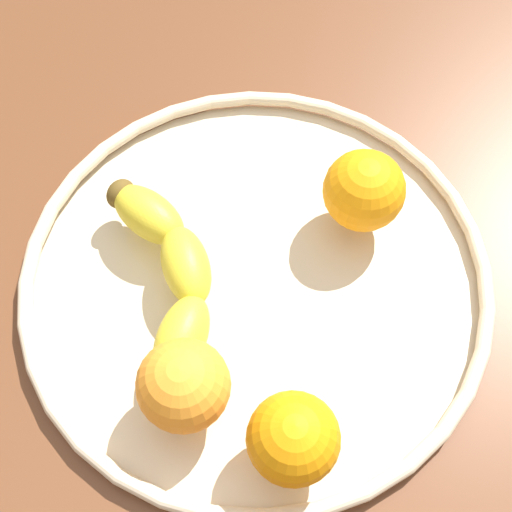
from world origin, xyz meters
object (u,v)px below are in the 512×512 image
at_px(orange_back_right, 293,439).
at_px(orange_center, 183,385).
at_px(banana, 169,268).
at_px(fruit_bowl, 256,279).
at_px(orange_front_left, 364,190).

distance_m(orange_back_right, orange_center, 0.08).
bearing_deg(orange_back_right, banana, 32.18).
xyz_separation_m(fruit_bowl, orange_front_left, (0.05, -0.09, 0.04)).
height_order(fruit_bowl, banana, banana).
bearing_deg(orange_center, fruit_bowl, -27.98).
bearing_deg(orange_front_left, banana, 109.97).
bearing_deg(fruit_bowl, orange_front_left, -58.12).
distance_m(fruit_bowl, orange_center, 0.12).
xyz_separation_m(fruit_bowl, banana, (-0.00, 0.07, 0.03)).
height_order(orange_back_right, orange_center, orange_center).
distance_m(orange_front_left, orange_center, 0.21).
xyz_separation_m(orange_back_right, orange_front_left, (0.19, -0.07, 0.00)).
bearing_deg(orange_center, banana, 7.68).
distance_m(fruit_bowl, orange_back_right, 0.15).
xyz_separation_m(banana, orange_center, (-0.10, -0.01, 0.01)).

